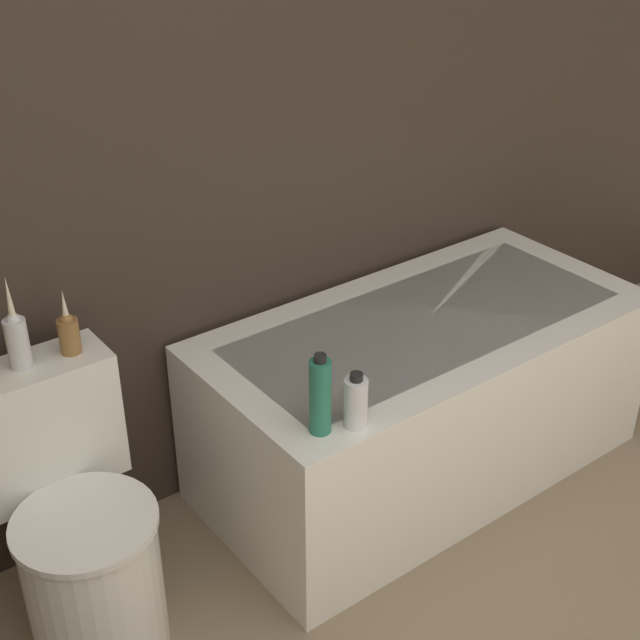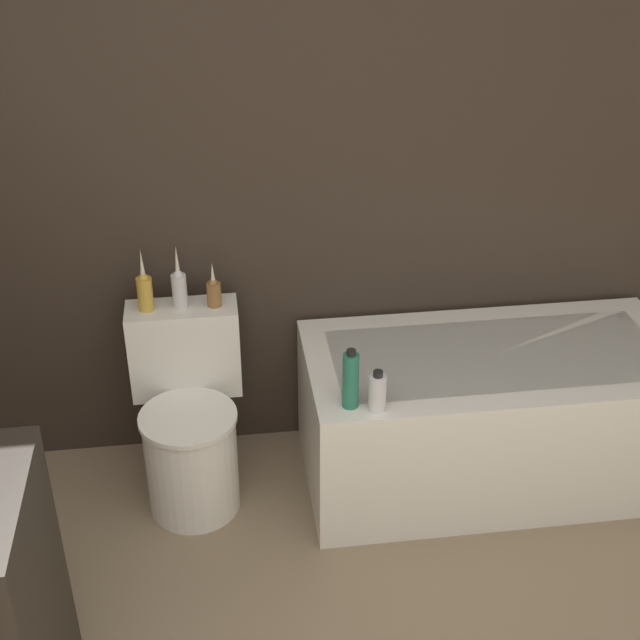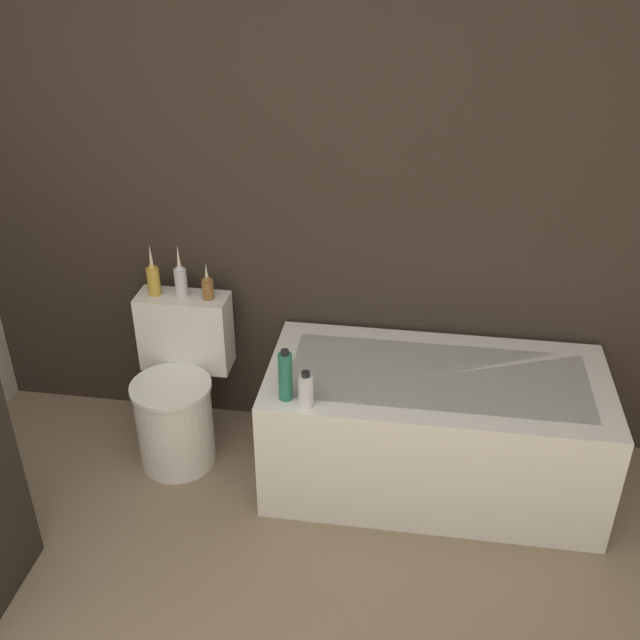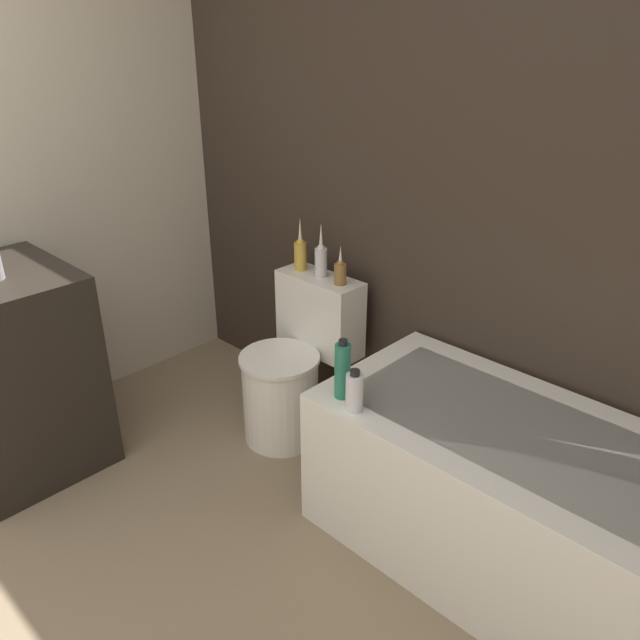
% 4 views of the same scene
% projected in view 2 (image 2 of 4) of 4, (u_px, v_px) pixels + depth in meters
% --- Properties ---
extents(wall_back_tiled, '(6.40, 0.06, 2.60)m').
position_uv_depth(wall_back_tiled, '(272.00, 148.00, 3.31)').
color(wall_back_tiled, '#332821').
rests_on(wall_back_tiled, ground_plane).
extents(bathtub, '(1.46, 0.71, 0.58)m').
position_uv_depth(bathtub, '(489.00, 414.00, 3.56)').
color(bathtub, white).
rests_on(bathtub, ground).
extents(toilet, '(0.43, 0.54, 0.75)m').
position_uv_depth(toilet, '(189.00, 422.00, 3.45)').
color(toilet, white).
rests_on(toilet, ground).
extents(vase_gold, '(0.06, 0.06, 0.25)m').
position_uv_depth(vase_gold, '(145.00, 290.00, 3.33)').
color(vase_gold, gold).
rests_on(vase_gold, toilet).
extents(vase_silver, '(0.06, 0.06, 0.25)m').
position_uv_depth(vase_silver, '(179.00, 287.00, 3.35)').
color(vase_silver, silver).
rests_on(vase_silver, toilet).
extents(vase_bronze, '(0.05, 0.05, 0.18)m').
position_uv_depth(vase_bronze, '(214.00, 291.00, 3.37)').
color(vase_bronze, olive).
rests_on(vase_bronze, toilet).
extents(shampoo_bottle_tall, '(0.06, 0.06, 0.23)m').
position_uv_depth(shampoo_bottle_tall, '(351.00, 380.00, 3.07)').
color(shampoo_bottle_tall, '#267259').
rests_on(shampoo_bottle_tall, bathtub).
extents(shampoo_bottle_short, '(0.06, 0.06, 0.16)m').
position_uv_depth(shampoo_bottle_short, '(377.00, 392.00, 3.07)').
color(shampoo_bottle_short, silver).
rests_on(shampoo_bottle_short, bathtub).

